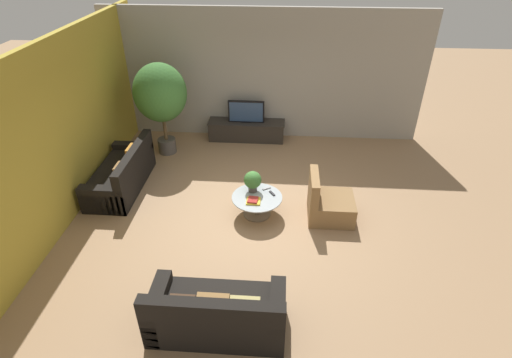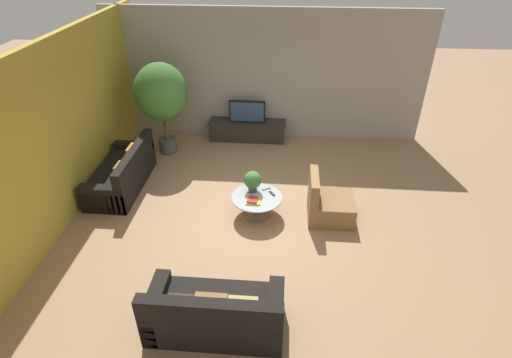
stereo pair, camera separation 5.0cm
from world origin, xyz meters
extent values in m
plane|color=#9E7A56|center=(0.00, 0.00, 0.00)|extent=(24.00, 24.00, 0.00)
cube|color=#A39E93|center=(0.00, 3.26, 1.50)|extent=(7.40, 0.12, 3.00)
cube|color=gold|center=(-3.26, 0.20, 1.50)|extent=(0.12, 7.40, 3.00)
cube|color=#2D2823|center=(-0.38, 2.94, 0.23)|extent=(1.80, 0.48, 0.46)
cube|color=#2D2823|center=(-0.38, 2.94, 0.45)|extent=(1.84, 0.50, 0.02)
cube|color=black|center=(-0.38, 2.94, 0.73)|extent=(0.86, 0.08, 0.52)
cube|color=navy|center=(-0.38, 2.90, 0.73)|extent=(0.79, 0.00, 0.47)
cube|color=black|center=(-0.38, 2.94, 0.48)|extent=(0.26, 0.13, 0.02)
cylinder|color=#756656|center=(0.08, -0.04, 0.01)|extent=(0.50, 0.50, 0.02)
cylinder|color=#756656|center=(0.08, -0.04, 0.18)|extent=(0.10, 0.10, 0.36)
cylinder|color=#A8B2B7|center=(0.08, -0.04, 0.37)|extent=(0.90, 0.90, 0.02)
cube|color=black|center=(-2.69, 0.66, 0.21)|extent=(0.84, 1.89, 0.42)
cube|color=black|center=(-2.35, 0.66, 0.63)|extent=(0.16, 1.89, 0.42)
cube|color=black|center=(-2.69, 1.50, 0.27)|extent=(0.84, 0.20, 0.54)
cube|color=black|center=(-2.69, -0.19, 0.27)|extent=(0.84, 0.20, 0.54)
cube|color=orange|center=(-2.51, 0.98, 0.58)|extent=(0.12, 0.35, 0.32)
cube|color=olive|center=(-2.51, 0.34, 0.56)|extent=(0.15, 0.32, 0.30)
cube|color=black|center=(-0.26, -2.48, 0.21)|extent=(1.74, 0.84, 0.42)
cube|color=black|center=(-0.26, -2.82, 0.63)|extent=(1.74, 0.16, 0.42)
cube|color=black|center=(0.51, -2.48, 0.27)|extent=(0.20, 0.84, 0.54)
cube|color=black|center=(-1.03, -2.48, 0.27)|extent=(0.20, 0.84, 0.54)
cube|color=tan|center=(0.12, -2.66, 0.58)|extent=(0.36, 0.13, 0.33)
cube|color=olive|center=(-0.26, -2.66, 0.59)|extent=(0.39, 0.14, 0.35)
cube|color=#422D1E|center=(-0.64, -2.66, 0.56)|extent=(0.31, 0.14, 0.29)
cube|color=olive|center=(1.40, -0.02, 0.20)|extent=(0.80, 0.76, 0.40)
cube|color=olive|center=(1.07, -0.02, 0.63)|extent=(0.14, 0.76, 0.46)
cylinder|color=#514C47|center=(-2.15, 2.16, 0.17)|extent=(0.40, 0.40, 0.33)
cylinder|color=brown|center=(-2.15, 2.16, 0.57)|extent=(0.08, 0.08, 0.47)
ellipsoid|color=#3D7533|center=(-2.15, 2.16, 1.44)|extent=(1.14, 1.14, 1.26)
cylinder|color=#514C47|center=(-0.01, 0.14, 0.43)|extent=(0.16, 0.16, 0.10)
sphere|color=#3D7533|center=(-0.01, 0.14, 0.62)|extent=(0.32, 0.32, 0.32)
cube|color=gold|center=(0.03, -0.19, 0.39)|extent=(0.25, 0.23, 0.03)
cube|color=#A32823|center=(0.02, -0.19, 0.42)|extent=(0.19, 0.21, 0.03)
cube|color=black|center=(0.35, 0.07, 0.39)|extent=(0.12, 0.16, 0.02)
cube|color=gray|center=(0.24, 0.22, 0.39)|extent=(0.16, 0.12, 0.02)
camera|label=1|loc=(0.48, -5.82, 4.49)|focal=28.00mm
camera|label=2|loc=(0.53, -5.82, 4.49)|focal=28.00mm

